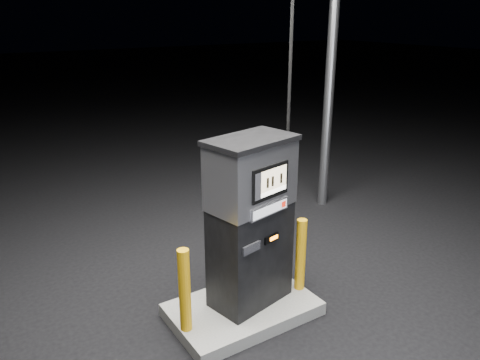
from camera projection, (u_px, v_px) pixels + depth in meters
ground at (243, 315)px, 5.30m from camera, size 80.00×80.00×0.00m
pump_island at (243, 309)px, 5.28m from camera, size 1.60×1.00×0.15m
fuel_dispenser at (251, 221)px, 5.01m from camera, size 1.09×0.74×3.93m
bollard_left at (185, 290)px, 4.68m from camera, size 0.15×0.15×0.92m
bollard_right at (301, 255)px, 5.40m from camera, size 0.15×0.15×0.88m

